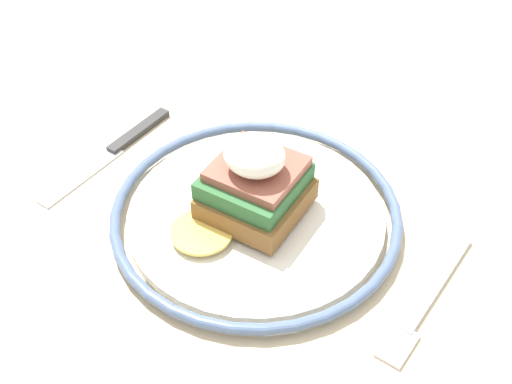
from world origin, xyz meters
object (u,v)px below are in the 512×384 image
Objects in this scene: sandwich at (254,183)px; knife at (118,147)px; fork at (426,301)px; plate at (256,214)px.

sandwich reaches higher than knife.
fork is (-0.17, 0.01, -0.04)m from sandwich.
sandwich reaches higher than plate.
fork is at bearing 177.10° from sandwich.
fork is at bearing 176.93° from plate.
fork is (-0.17, 0.01, -0.01)m from plate.
fork is at bearing 176.21° from knife.
knife is (0.34, -0.02, 0.00)m from fork.
plate is 0.17m from fork.
sandwich is 0.68× the size of knife.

